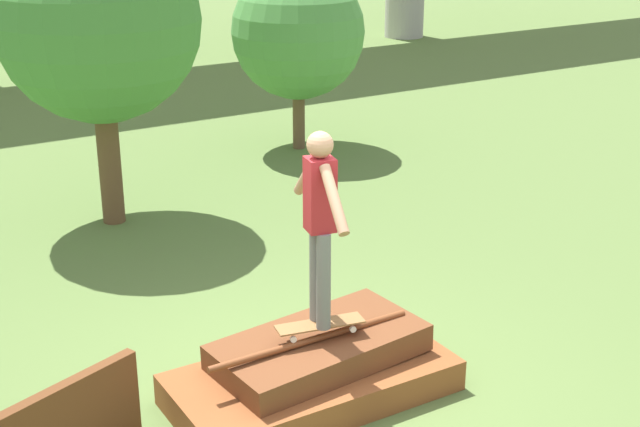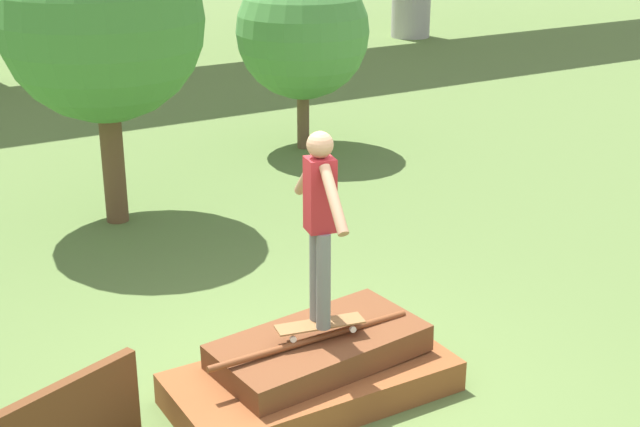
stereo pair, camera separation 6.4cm
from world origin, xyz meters
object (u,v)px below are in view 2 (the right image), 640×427
(skater, at_px, (320,216))
(tree_behind_right, at_px, (303,32))
(tree_behind_left, at_px, (101,20))
(skateboard, at_px, (320,325))

(skater, bearing_deg, tree_behind_right, 61.12)
(tree_behind_left, distance_m, tree_behind_right, 4.21)
(skateboard, distance_m, tree_behind_left, 5.31)
(tree_behind_left, relative_size, tree_behind_right, 1.30)
(skateboard, xyz_separation_m, tree_behind_left, (-0.11, 4.94, 1.94))
(skateboard, distance_m, skater, 0.98)
(tree_behind_left, xyz_separation_m, tree_behind_right, (3.78, 1.71, -0.68))
(skater, xyz_separation_m, tree_behind_right, (3.67, 6.65, 0.28))
(skateboard, relative_size, skater, 0.47)
(tree_behind_right, bearing_deg, skater, -118.88)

